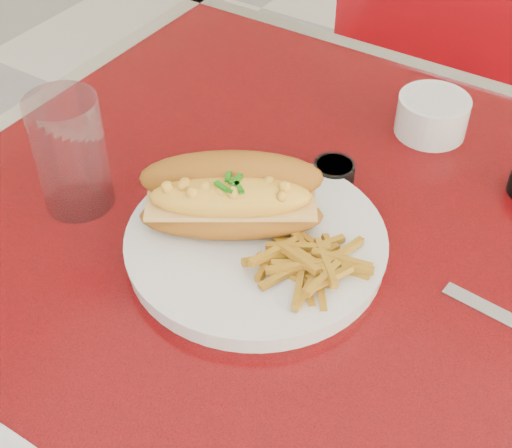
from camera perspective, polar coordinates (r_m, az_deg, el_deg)
The scene contains 8 objects.
diner_table at distance 0.92m, azimuth 11.85°, elevation -10.49°, with size 1.23×0.83×0.77m.
dinner_plate at distance 0.79m, azimuth 0.00°, elevation -1.51°, with size 0.35×0.35×0.02m.
mac_hoagie at distance 0.78m, azimuth -1.99°, elevation 2.21°, with size 0.22×0.19×0.09m.
fries_pile at distance 0.75m, azimuth 4.22°, elevation -2.77°, with size 0.10×0.09×0.03m, color gold, non-canonical shape.
fork at distance 0.78m, azimuth 4.68°, elevation -1.93°, with size 0.09×0.14×0.00m.
gravy_ramekin at distance 0.99m, azimuth 13.93°, elevation 8.51°, with size 0.12×0.12×0.05m.
sauce_cup_left at distance 0.89m, azimuth 6.25°, elevation 4.17°, with size 0.06×0.06×0.03m.
water_tumbler at distance 0.84m, azimuth -14.60°, elevation 5.47°, with size 0.08×0.08×0.14m, color silver.
Camera 1 is at (0.13, -0.55, 1.33)m, focal length 50.00 mm.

